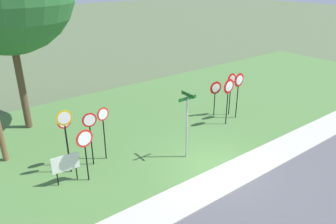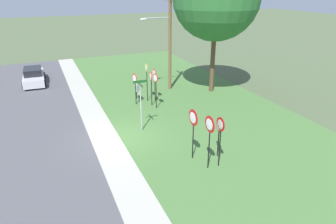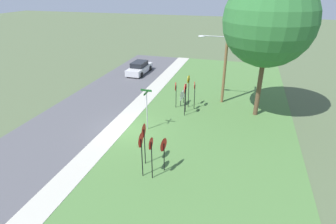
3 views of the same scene
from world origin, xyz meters
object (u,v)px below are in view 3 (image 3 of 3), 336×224
object	(u,v)px
stop_sign_far_left	(176,89)
yield_sign_near_right	(141,145)
yield_sign_far_right	(151,149)
utility_pole	(224,54)
notice_board	(182,96)
stop_sign_far_center	(195,90)
stop_sign_near_left	(185,92)
parked_hatchback_near	(139,68)
yield_sign_far_left	(144,134)
street_name_post	(147,106)
stop_sign_far_right	(185,95)
stop_sign_near_right	(189,85)
oak_tree_left	(269,21)
yield_sign_near_left	(163,147)

from	to	relation	value
stop_sign_far_left	yield_sign_near_right	xyz separation A→B (m)	(9.52, 0.59, 0.36)
stop_sign_far_left	yield_sign_far_right	world-z (taller)	yield_sign_far_right
utility_pole	notice_board	distance (m)	5.00
stop_sign_far_center	stop_sign_far_left	bearing A→B (deg)	-89.53
stop_sign_near_left	parked_hatchback_near	xyz separation A→B (m)	(-9.26, -7.75, -1.17)
stop_sign_far_left	yield_sign_far_right	bearing A→B (deg)	-0.61
yield_sign_far_left	notice_board	xyz separation A→B (m)	(-9.15, 0.07, -1.16)
notice_board	street_name_post	bearing A→B (deg)	-10.61
stop_sign_far_center	notice_board	world-z (taller)	stop_sign_far_center
stop_sign_far_right	utility_pole	size ratio (longest dim) A/B	0.31
yield_sign_near_right	notice_board	distance (m)	10.33
stop_sign_far_right	yield_sign_far_left	size ratio (longest dim) A/B	0.96
yield_sign_far_left	street_name_post	distance (m)	4.26
stop_sign_near_right	stop_sign_far_center	world-z (taller)	stop_sign_near_right
stop_sign_far_right	yield_sign_far_right	world-z (taller)	yield_sign_far_right
stop_sign_far_left	yield_sign_far_right	distance (m)	9.62
oak_tree_left	stop_sign_far_right	bearing A→B (deg)	-71.76
oak_tree_left	notice_board	bearing A→B (deg)	-92.30
stop_sign_far_center	oak_tree_left	distance (m)	7.58
street_name_post	parked_hatchback_near	world-z (taller)	street_name_post
stop_sign_far_left	oak_tree_left	size ratio (longest dim) A/B	0.22
yield_sign_far_right	notice_board	distance (m)	10.37
yield_sign_far_right	oak_tree_left	world-z (taller)	oak_tree_left
oak_tree_left	yield_sign_far_left	bearing A→B (deg)	-35.45
yield_sign_near_left	utility_pole	bearing A→B (deg)	-179.29
yield_sign_near_left	utility_pole	world-z (taller)	utility_pole
stop_sign_far_right	street_name_post	xyz separation A→B (m)	(3.01, -2.07, 0.06)
stop_sign_far_center	street_name_post	xyz separation A→B (m)	(4.55, -2.56, 0.11)
yield_sign_near_right	stop_sign_near_left	bearing A→B (deg)	174.59
stop_sign_far_right	utility_pole	xyz separation A→B (m)	(-3.69, 2.47, 2.58)
yield_sign_far_right	oak_tree_left	xyz separation A→B (m)	(-10.03, 5.50, 5.47)
yield_sign_far_right	stop_sign_near_left	bearing A→B (deg)	-177.79
yield_sign_near_left	street_name_post	size ratio (longest dim) A/B	0.67
stop_sign_far_right	street_name_post	bearing A→B (deg)	-45.40
utility_pole	notice_board	size ratio (longest dim) A/B	6.44
stop_sign_near_left	utility_pole	size ratio (longest dim) A/B	0.31
stop_sign_far_left	stop_sign_far_center	world-z (taller)	stop_sign_far_center
stop_sign_far_right	notice_board	bearing A→B (deg)	-172.72
yield_sign_far_right	parked_hatchback_near	bearing A→B (deg)	-155.30
notice_board	stop_sign_far_left	bearing A→B (deg)	-23.94
stop_sign_near_left	parked_hatchback_near	bearing A→B (deg)	-134.11
yield_sign_near_left	stop_sign_near_left	bearing A→B (deg)	-164.95
yield_sign_near_right	parked_hatchback_near	world-z (taller)	yield_sign_near_right
yield_sign_near_left	yield_sign_near_right	distance (m)	1.36
stop_sign_far_right	yield_sign_near_left	world-z (taller)	stop_sign_far_right
stop_sign_near_right	stop_sign_far_right	size ratio (longest dim) A/B	1.13
stop_sign_far_center	oak_tree_left	size ratio (longest dim) A/B	0.23
stop_sign_near_right	yield_sign_far_left	world-z (taller)	stop_sign_near_right
yield_sign_far_right	utility_pole	xyz separation A→B (m)	(-11.88, 2.39, 2.48)
stop_sign_near_right	stop_sign_far_center	size ratio (longest dim) A/B	1.17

